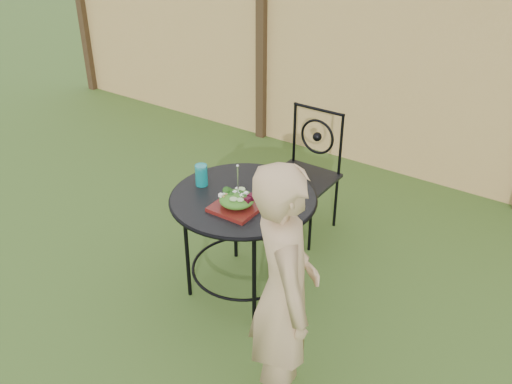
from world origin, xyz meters
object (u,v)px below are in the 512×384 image
diner (284,294)px  patio_chair (306,170)px  salad_plate (237,207)px  patio_table (243,215)px

diner → patio_chair: bearing=-15.2°
patio_chair → salad_plate: size_ratio=3.52×
diner → salad_plate: diner is taller
patio_chair → salad_plate: patio_chair is taller
patio_table → salad_plate: (0.05, -0.14, 0.15)m
patio_table → salad_plate: 0.21m
diner → salad_plate: 0.80m
patio_chair → salad_plate: 1.06m
patio_chair → diner: 1.70m
patio_table → diner: size_ratio=0.65×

